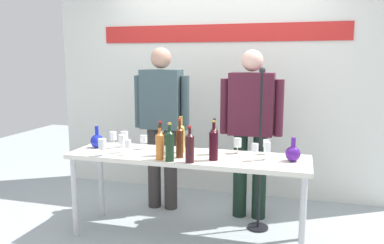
# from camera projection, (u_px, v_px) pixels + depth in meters

# --- Properties ---
(ground_plane) EXTENTS (10.00, 10.00, 0.00)m
(ground_plane) POSITION_uv_depth(u_px,v_px,m) (187.00, 237.00, 3.55)
(ground_plane) COLOR #9EA9AD
(back_wall) EXTENTS (4.12, 0.11, 3.00)m
(back_wall) POSITION_uv_depth(u_px,v_px,m) (220.00, 68.00, 4.59)
(back_wall) COLOR white
(back_wall) RESTS_ON ground
(display_table) EXTENTS (2.12, 0.59, 0.78)m
(display_table) POSITION_uv_depth(u_px,v_px,m) (187.00, 163.00, 3.44)
(display_table) COLOR silver
(display_table) RESTS_ON ground
(decanter_blue_left) EXTENTS (0.13, 0.13, 0.21)m
(decanter_blue_left) POSITION_uv_depth(u_px,v_px,m) (97.00, 141.00, 3.69)
(decanter_blue_left) COLOR #1926B6
(decanter_blue_left) RESTS_ON display_table
(decanter_blue_right) EXTENTS (0.12, 0.12, 0.20)m
(decanter_blue_right) POSITION_uv_depth(u_px,v_px,m) (293.00, 153.00, 3.20)
(decanter_blue_right) COLOR #4E1B8C
(decanter_blue_right) RESTS_ON display_table
(presenter_left) EXTENTS (0.61, 0.22, 1.73)m
(presenter_left) POSITION_uv_depth(u_px,v_px,m) (162.00, 118.00, 4.12)
(presenter_left) COLOR #332E2D
(presenter_left) RESTS_ON ground
(presenter_right) EXTENTS (0.62, 0.22, 1.70)m
(presenter_right) POSITION_uv_depth(u_px,v_px,m) (251.00, 123.00, 3.87)
(presenter_right) COLOR black
(presenter_right) RESTS_ON ground
(wine_bottle_0) EXTENTS (0.08, 0.08, 0.34)m
(wine_bottle_0) POSITION_uv_depth(u_px,v_px,m) (214.00, 144.00, 3.23)
(wine_bottle_0) COLOR black
(wine_bottle_0) RESTS_ON display_table
(wine_bottle_1) EXTENTS (0.07, 0.07, 0.30)m
(wine_bottle_1) POSITION_uv_depth(u_px,v_px,m) (160.00, 142.00, 3.38)
(wine_bottle_1) COLOR black
(wine_bottle_1) RESTS_ON display_table
(wine_bottle_2) EXTENTS (0.06, 0.06, 0.34)m
(wine_bottle_2) POSITION_uv_depth(u_px,v_px,m) (180.00, 142.00, 3.31)
(wine_bottle_2) COLOR #542511
(wine_bottle_2) RESTS_ON display_table
(wine_bottle_3) EXTENTS (0.07, 0.07, 0.33)m
(wine_bottle_3) POSITION_uv_depth(u_px,v_px,m) (181.00, 137.00, 3.49)
(wine_bottle_3) COLOR gold
(wine_bottle_3) RESTS_ON display_table
(wine_bottle_4) EXTENTS (0.07, 0.07, 0.32)m
(wine_bottle_4) POSITION_uv_depth(u_px,v_px,m) (214.00, 140.00, 3.43)
(wine_bottle_4) COLOR #452A15
(wine_bottle_4) RESTS_ON display_table
(wine_bottle_5) EXTENTS (0.07, 0.07, 0.32)m
(wine_bottle_5) POSITION_uv_depth(u_px,v_px,m) (170.00, 145.00, 3.20)
(wine_bottle_5) COLOR #1A341D
(wine_bottle_5) RESTS_ON display_table
(wine_bottle_6) EXTENTS (0.07, 0.07, 0.29)m
(wine_bottle_6) POSITION_uv_depth(u_px,v_px,m) (160.00, 145.00, 3.24)
(wine_bottle_6) COLOR orange
(wine_bottle_6) RESTS_ON display_table
(wine_bottle_7) EXTENTS (0.07, 0.07, 0.30)m
(wine_bottle_7) POSITION_uv_depth(u_px,v_px,m) (190.00, 147.00, 3.15)
(wine_bottle_7) COLOR #351115
(wine_bottle_7) RESTS_ON display_table
(wine_glass_left_0) EXTENTS (0.07, 0.07, 0.13)m
(wine_glass_left_0) POSITION_uv_depth(u_px,v_px,m) (144.00, 139.00, 3.63)
(wine_glass_left_0) COLOR white
(wine_glass_left_0) RESTS_ON display_table
(wine_glass_left_1) EXTENTS (0.06, 0.06, 0.16)m
(wine_glass_left_1) POSITION_uv_depth(u_px,v_px,m) (122.00, 140.00, 3.49)
(wine_glass_left_1) COLOR white
(wine_glass_left_1) RESTS_ON display_table
(wine_glass_left_2) EXTENTS (0.07, 0.07, 0.15)m
(wine_glass_left_2) POSITION_uv_depth(u_px,v_px,m) (102.00, 144.00, 3.38)
(wine_glass_left_2) COLOR white
(wine_glass_left_2) RESTS_ON display_table
(wine_glass_left_3) EXTENTS (0.06, 0.06, 0.16)m
(wine_glass_left_3) POSITION_uv_depth(u_px,v_px,m) (113.00, 136.00, 3.65)
(wine_glass_left_3) COLOR white
(wine_glass_left_3) RESTS_ON display_table
(wine_glass_left_4) EXTENTS (0.07, 0.07, 0.15)m
(wine_glass_left_4) POSITION_uv_depth(u_px,v_px,m) (124.00, 136.00, 3.72)
(wine_glass_left_4) COLOR white
(wine_glass_left_4) RESTS_ON display_table
(wine_glass_left_5) EXTENTS (0.06, 0.06, 0.14)m
(wine_glass_left_5) POSITION_uv_depth(u_px,v_px,m) (128.00, 144.00, 3.39)
(wine_glass_left_5) COLOR white
(wine_glass_left_5) RESTS_ON display_table
(wine_glass_right_0) EXTENTS (0.06, 0.06, 0.15)m
(wine_glass_right_0) POSITION_uv_depth(u_px,v_px,m) (267.00, 148.00, 3.25)
(wine_glass_right_0) COLOR white
(wine_glass_right_0) RESTS_ON display_table
(wine_glass_right_1) EXTENTS (0.07, 0.07, 0.14)m
(wine_glass_right_1) POSITION_uv_depth(u_px,v_px,m) (238.00, 143.00, 3.46)
(wine_glass_right_1) COLOR white
(wine_glass_right_1) RESTS_ON display_table
(wine_glass_right_2) EXTENTS (0.06, 0.06, 0.13)m
(wine_glass_right_2) POSITION_uv_depth(u_px,v_px,m) (266.00, 144.00, 3.43)
(wine_glass_right_2) COLOR white
(wine_glass_right_2) RESTS_ON display_table
(wine_glass_right_3) EXTENTS (0.06, 0.06, 0.15)m
(wine_glass_right_3) POSITION_uv_depth(u_px,v_px,m) (255.00, 148.00, 3.21)
(wine_glass_right_3) COLOR white
(wine_glass_right_3) RESTS_ON display_table
(microphone_stand) EXTENTS (0.20, 0.20, 1.54)m
(microphone_stand) POSITION_uv_depth(u_px,v_px,m) (259.00, 177.00, 3.66)
(microphone_stand) COLOR black
(microphone_stand) RESTS_ON ground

